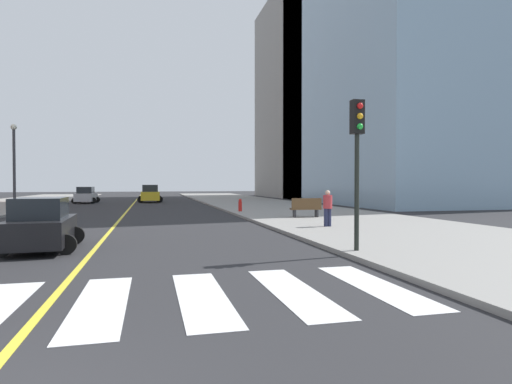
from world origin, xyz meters
name	(u,v)px	position (x,y,z in m)	size (l,w,h in m)	color
sidewalk_kerb_east	(327,217)	(12.20, 20.00, 0.07)	(10.00, 120.00, 0.15)	gray
crosswalk_paint	(46,307)	(0.00, 4.00, 0.01)	(13.50, 4.00, 0.01)	silver
lane_divider_paint	(132,205)	(0.00, 40.00, 0.01)	(0.16, 80.00, 0.01)	yellow
parking_garage_concrete	(330,97)	(28.66, 56.88, 15.38)	(18.00, 24.00, 30.76)	gray
car_yellow_nearest	(150,194)	(1.70, 45.50, 0.92)	(2.78, 4.44, 1.97)	gold
car_silver_second	(86,196)	(-4.99, 44.70, 0.83)	(2.57, 4.02, 1.77)	#B7B7BC
car_black_third	(41,226)	(-1.63, 10.80, 0.79)	(2.47, 3.85, 1.69)	black
traffic_light_near_corner	(357,144)	(7.70, 7.49, 3.29)	(0.36, 0.41, 4.45)	black
park_bench	(306,208)	(10.64, 19.51, 0.69)	(1.84, 0.71, 1.12)	brown
pedestrian_waiting_east	(328,206)	(9.71, 14.23, 1.07)	(0.41, 0.41, 1.67)	#232847
fire_hydrant	(240,205)	(7.96, 25.60, 0.58)	(0.26, 0.26, 0.89)	red
street_lamp	(14,158)	(-8.31, 31.82, 4.04)	(0.44, 0.44, 6.49)	#38383D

